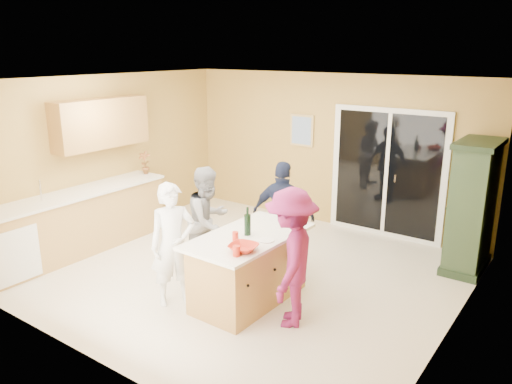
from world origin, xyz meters
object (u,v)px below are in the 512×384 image
Objects in this scene: kitchen_island at (249,270)px; woman_magenta at (291,258)px; green_hutch at (472,208)px; woman_grey at (209,221)px; woman_white at (173,245)px; woman_navy at (283,215)px.

kitchen_island is 1.05× the size of woman_magenta.
green_hutch reaches higher than woman_magenta.
woman_white is at bearing -167.10° from woman_grey.
green_hutch is 2.95m from woman_magenta.
woman_grey is 0.99× the size of woman_navy.
woman_magenta is (1.59, -0.48, 0.04)m from woman_grey.
green_hutch is (1.94, 2.51, 0.49)m from kitchen_island.
woman_grey is (-0.91, 0.33, 0.35)m from kitchen_island.
woman_navy is at bearing -167.47° from woman_magenta.
woman_magenta is at bearing 110.94° from woman_navy.
woman_navy is (-0.21, 1.09, 0.36)m from kitchen_island.
woman_white reaches higher than kitchen_island.
kitchen_island is at bearing -17.87° from woman_white.
woman_white is 0.96× the size of woman_magenta.
woman_navy is at bearing 102.09° from kitchen_island.
green_hutch reaches higher than kitchen_island.
woman_magenta reaches higher than woman_white.
woman_magenta is at bearing -10.96° from kitchen_island.
kitchen_island is 1.10× the size of woman_white.
kitchen_island is 0.90× the size of green_hutch.
kitchen_island is 3.21m from green_hutch.
woman_white is 1.00× the size of woman_grey.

